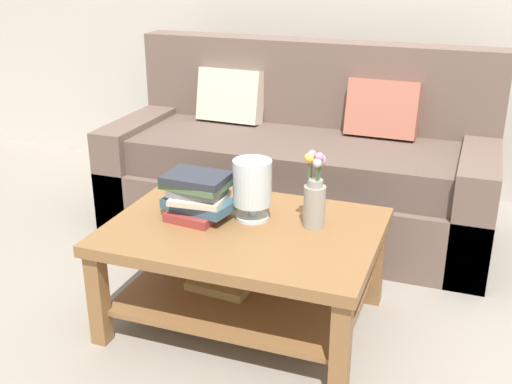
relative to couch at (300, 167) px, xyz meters
name	(u,v)px	position (x,y,z in m)	size (l,w,h in m)	color
ground_plane	(278,292)	(0.14, -0.81, -0.36)	(10.00, 10.00, 0.00)	gray
couch	(300,167)	(0.00, 0.00, 0.00)	(2.19, 0.90, 1.06)	brown
coffee_table	(244,253)	(0.07, -1.10, -0.02)	(1.14, 0.83, 0.47)	olive
book_stack_main	(198,196)	(-0.15, -1.08, 0.21)	(0.33, 0.25, 0.20)	#993833
glass_hurricane_vase	(252,185)	(0.08, -1.02, 0.27)	(0.17, 0.17, 0.27)	silver
flower_pitcher	(315,197)	(0.35, -1.00, 0.24)	(0.09, 0.10, 0.33)	#9E998E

